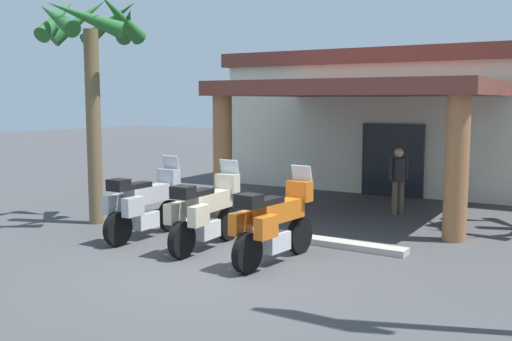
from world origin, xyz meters
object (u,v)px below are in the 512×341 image
Objects in this scene: palm_tree_roadside at (92,46)px; pedestrian at (398,176)px; motel_building at (419,118)px; motorcycle_silver at (144,204)px; motorcycle_orange at (274,223)px; motorcycle_cream at (205,212)px.

pedestrian is at bearing 40.77° from palm_tree_roadside.
motorcycle_silver is at bearing -104.66° from motel_building.
motorcycle_silver and motorcycle_orange have the same top height.
palm_tree_roadside is (-5.08, 0.73, 3.25)m from motorcycle_orange.
palm_tree_roadside is at bearing -115.48° from motel_building.
pedestrian is 7.76m from palm_tree_roadside.
motel_building reaches higher than motorcycle_silver.
motorcycle_orange is 0.42× the size of palm_tree_roadside.
motel_building is 10.71m from motorcycle_orange.
motel_building is at bearing 66.44° from palm_tree_roadside.
pedestrian is at bearing 1.08° from motorcycle_orange.
pedestrian is (0.33, 5.40, 0.23)m from motorcycle_orange.
motorcycle_silver is at bearing -86.01° from pedestrian.
motorcycle_cream is 0.42× the size of palm_tree_roadside.
motorcycle_cream is (-0.78, -10.43, -1.49)m from motel_building.
motorcycle_cream is (1.57, -0.04, 0.00)m from motorcycle_silver.
motel_building is 10.56m from motorcycle_cream.
palm_tree_roadside is at bearing 73.42° from motorcycle_silver.
palm_tree_roadside reaches higher than motorcycle_cream.
pedestrian reaches higher than motorcycle_cream.
motorcycle_silver is 0.42× the size of palm_tree_roadside.
motorcycle_silver is 1.00× the size of motorcycle_cream.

